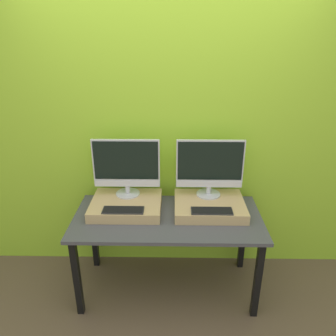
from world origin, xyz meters
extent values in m
plane|color=brown|center=(0.00, 0.00, 0.00)|extent=(12.00, 12.00, 0.00)
cube|color=#9ED12D|center=(0.00, 0.77, 1.30)|extent=(8.00, 0.04, 2.60)
cube|color=#47474C|center=(0.00, 0.35, 0.71)|extent=(1.51, 0.70, 0.03)
cube|color=black|center=(-0.69, 0.06, 0.35)|extent=(0.05, 0.05, 0.70)
cube|color=black|center=(0.69, 0.06, 0.35)|extent=(0.05, 0.05, 0.70)
cube|color=black|center=(-0.69, 0.64, 0.35)|extent=(0.05, 0.05, 0.70)
cube|color=black|center=(0.69, 0.64, 0.35)|extent=(0.05, 0.05, 0.70)
cube|color=tan|center=(-0.34, 0.45, 0.77)|extent=(0.57, 0.46, 0.08)
cylinder|color=silver|center=(-0.34, 0.57, 0.82)|extent=(0.20, 0.20, 0.01)
cylinder|color=silver|center=(-0.34, 0.57, 0.86)|extent=(0.04, 0.04, 0.06)
cube|color=silver|center=(-0.34, 0.57, 1.10)|extent=(0.55, 0.02, 0.41)
cube|color=black|center=(-0.34, 0.56, 1.13)|extent=(0.53, 0.00, 0.33)
cube|color=silver|center=(-0.34, 0.56, 0.92)|extent=(0.55, 0.00, 0.06)
cube|color=#2D2D2D|center=(-0.34, 0.29, 0.82)|extent=(0.32, 0.11, 0.01)
cube|color=black|center=(-0.34, 0.29, 0.83)|extent=(0.31, 0.10, 0.00)
cube|color=tan|center=(0.34, 0.45, 0.77)|extent=(0.57, 0.46, 0.08)
cylinder|color=silver|center=(0.34, 0.57, 0.82)|extent=(0.20, 0.20, 0.01)
cylinder|color=silver|center=(0.34, 0.57, 0.86)|extent=(0.04, 0.04, 0.06)
cube|color=silver|center=(0.34, 0.57, 1.10)|extent=(0.55, 0.02, 0.41)
cube|color=black|center=(0.34, 0.56, 1.13)|extent=(0.53, 0.00, 0.33)
cube|color=silver|center=(0.34, 0.56, 0.92)|extent=(0.55, 0.00, 0.06)
cube|color=#2D2D2D|center=(0.34, 0.29, 0.82)|extent=(0.32, 0.11, 0.01)
cube|color=black|center=(0.34, 0.29, 0.83)|extent=(0.31, 0.10, 0.00)
camera|label=1|loc=(0.04, -1.91, 2.13)|focal=35.00mm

